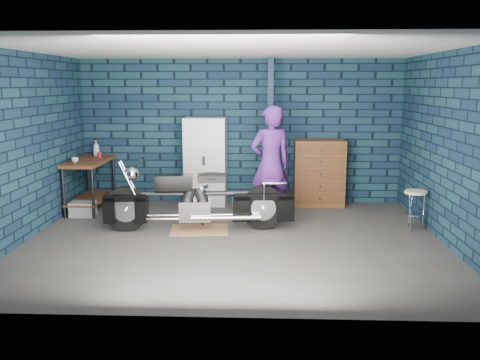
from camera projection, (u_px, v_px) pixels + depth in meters
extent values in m
plane|color=#444240|center=(234.00, 240.00, 7.40)|extent=(6.00, 6.00, 0.00)
cube|color=#102238|center=(240.00, 132.00, 9.60)|extent=(6.00, 0.02, 2.70)
cube|color=#102238|center=(24.00, 147.00, 7.26)|extent=(0.02, 5.00, 2.70)
cube|color=#102238|center=(450.00, 149.00, 7.02)|extent=(0.02, 5.00, 2.70)
cube|color=white|center=(233.00, 49.00, 6.89)|extent=(6.00, 5.00, 0.02)
cube|color=#12273A|center=(270.00, 135.00, 9.04)|extent=(0.10, 0.10, 2.70)
cube|color=brown|center=(90.00, 185.00, 9.14)|extent=(0.60, 1.40, 0.91)
cube|color=#92663F|center=(199.00, 230.00, 7.90)|extent=(0.94, 0.74, 0.01)
imported|color=#4E1F76|center=(270.00, 164.00, 8.33)|extent=(0.81, 0.67, 1.90)
cube|color=gray|center=(83.00, 209.00, 8.71)|extent=(0.41, 0.29, 0.25)
cube|color=silver|center=(205.00, 161.00, 9.46)|extent=(0.76, 0.54, 1.63)
cube|color=brown|center=(319.00, 173.00, 9.41)|extent=(0.92, 0.51, 1.23)
imported|color=beige|center=(75.00, 160.00, 8.72)|extent=(0.14, 0.14, 0.09)
cylinder|color=maroon|center=(100.00, 155.00, 9.24)|extent=(0.08, 0.08, 0.10)
imported|color=gray|center=(96.00, 148.00, 9.46)|extent=(0.12, 0.12, 0.29)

